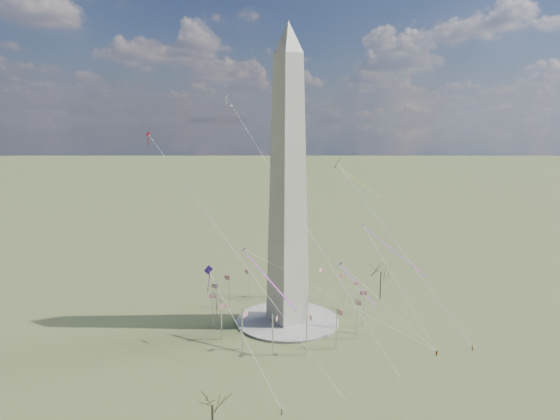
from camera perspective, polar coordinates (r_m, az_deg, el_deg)
ground at (r=179.59m, az=0.87°, el=-12.62°), size 2000.00×2000.00×0.00m
plaza at (r=179.43m, az=0.87°, el=-12.50°), size 36.00×36.00×0.80m
washington_monument at (r=166.95m, az=0.92°, el=2.74°), size 15.56×15.56×100.00m
flagpole_ring at (r=176.89m, az=0.88°, el=-10.45°), size 54.40×54.40×13.00m
tree_near at (r=199.14m, az=11.47°, el=-6.69°), size 9.99×9.99×17.49m
tree_far at (r=118.74m, az=-7.76°, el=-21.00°), size 6.68×6.68×11.68m
person_east at (r=169.08m, az=21.12°, el=-14.50°), size 0.69×0.47×1.87m
person_west at (r=128.87m, az=0.17°, el=-22.08°), size 0.81×0.64×1.62m
person_centre at (r=162.42m, az=17.47°, el=-15.33°), size 1.15×0.70×1.82m
kite_delta_black at (r=193.63m, az=6.86°, el=5.04°), size 15.26×16.99×15.35m
kite_diamond_purple at (r=158.36m, az=-8.17°, el=-7.13°), size 2.15×3.02×9.17m
kite_streamer_left at (r=169.89m, az=11.86°, el=-3.69°), size 10.75×21.81×15.99m
kite_streamer_mid at (r=156.68m, az=-2.16°, el=-6.88°), size 6.38×22.88×15.90m
kite_streamer_right at (r=189.78m, az=8.38°, el=-7.85°), size 2.96×18.67×12.82m
kite_small_red at (r=181.48m, az=-14.86°, el=8.25°), size 1.23×2.03×4.69m
kite_small_white at (r=212.35m, az=-6.18°, el=12.67°), size 1.38×1.97×4.10m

